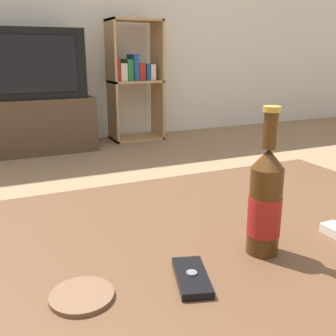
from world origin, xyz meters
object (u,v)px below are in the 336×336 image
at_px(television, 24,64).
at_px(cell_phone, 192,277).
at_px(bookshelf, 134,77).
at_px(tv_stand, 30,125).
at_px(beer_bottle, 265,202).

bearing_deg(television, cell_phone, -90.03).
bearing_deg(bookshelf, tv_stand, -174.14).
bearing_deg(tv_stand, cell_phone, -90.03).
bearing_deg(cell_phone, beer_bottle, 28.22).
bearing_deg(beer_bottle, bookshelf, 75.04).
relative_size(bookshelf, cell_phone, 8.38).
xyz_separation_m(tv_stand, cell_phone, (-0.00, -2.84, 0.20)).
distance_m(tv_stand, bookshelf, 1.01).
bearing_deg(bookshelf, beer_bottle, -104.96).
distance_m(television, bookshelf, 0.96).
height_order(bookshelf, beer_bottle, bookshelf).
relative_size(tv_stand, bookshelf, 0.95).
bearing_deg(beer_bottle, tv_stand, 93.51).
xyz_separation_m(tv_stand, bookshelf, (0.95, 0.10, 0.35)).
bearing_deg(beer_bottle, television, 93.52).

